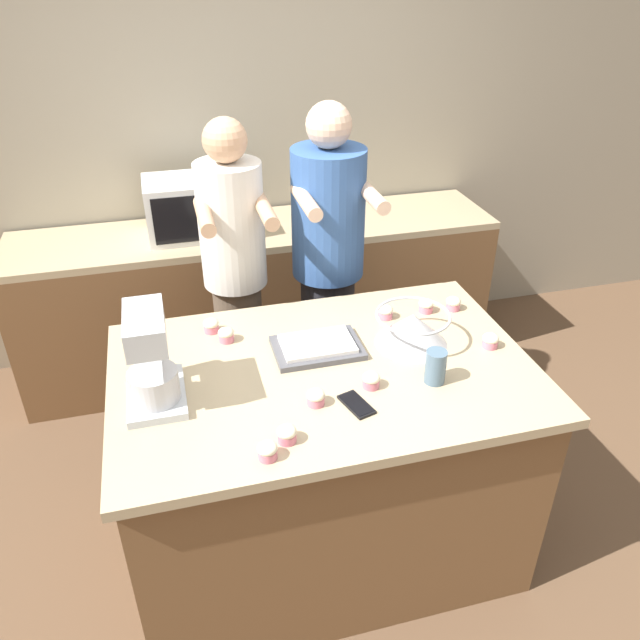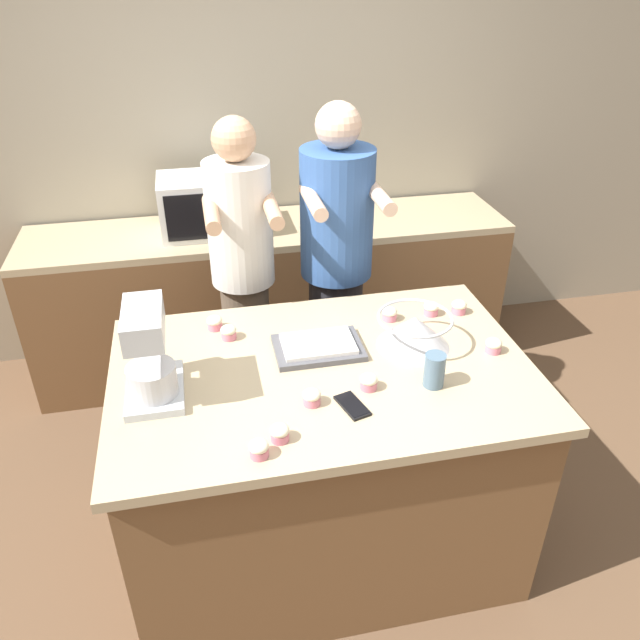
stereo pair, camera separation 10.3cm
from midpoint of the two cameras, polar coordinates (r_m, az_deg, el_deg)
name	(u,v)px [view 1 (the left image)]	position (r m, az deg, el deg)	size (l,w,h in m)	color
ground_plane	(323,537)	(3.01, -0.76, -19.22)	(16.00, 16.00, 0.00)	brown
back_wall	(242,137)	(3.85, -7.92, 16.26)	(10.00, 0.06, 2.70)	gray
island_counter	(323,460)	(2.66, -0.83, -12.67)	(1.59, 1.04, 0.95)	brown
back_counter	(260,297)	(3.86, -6.24, 2.10)	(2.80, 0.60, 0.92)	brown
person_left	(236,287)	(3.03, -8.62, 3.00)	(0.32, 0.49, 1.71)	brown
person_right	(328,274)	(3.09, -0.22, 4.20)	(0.36, 0.51, 1.75)	#232328
stand_mixer	(151,363)	(2.21, -16.49, -3.79)	(0.20, 0.30, 0.35)	#B2B7BC
mixing_bowl	(412,328)	(2.48, 7.25, -0.73)	(0.30, 0.30, 0.13)	#BCBCC1
baking_tray	(317,347)	(2.45, -1.45, -2.47)	(0.34, 0.23, 0.04)	#4C4C51
microwave_oven	(189,207)	(3.57, -12.70, 10.01)	(0.47, 0.36, 0.32)	silver
cell_phone	(356,404)	(2.18, 1.99, -7.75)	(0.11, 0.16, 0.01)	black
drinking_glass	(436,367)	(2.28, 9.26, -4.26)	(0.08, 0.08, 0.13)	slate
cupcake_0	(371,380)	(2.25, 3.38, -5.53)	(0.06, 0.06, 0.06)	#D17084
cupcake_1	(490,340)	(2.54, 14.21, -1.84)	(0.06, 0.06, 0.06)	#D17084
cupcake_2	(385,312)	(2.66, 4.91, 0.74)	(0.06, 0.06, 0.06)	#D17084
cupcake_3	(226,335)	(2.54, -9.74, -1.35)	(0.06, 0.06, 0.06)	#D17084
cupcake_4	(426,306)	(2.73, 8.60, 1.29)	(0.06, 0.06, 0.06)	#D17084
cupcake_5	(453,303)	(2.77, 11.05, 1.49)	(0.06, 0.06, 0.06)	#D17084
cupcake_6	(267,451)	(1.98, -6.34, -11.81)	(0.06, 0.06, 0.06)	#D17084
cupcake_7	(316,397)	(2.17, -1.76, -7.10)	(0.06, 0.06, 0.06)	#D17084
cupcake_8	(211,325)	(2.61, -11.05, -0.51)	(0.06, 0.06, 0.06)	#D17084
cupcake_9	(287,434)	(2.03, -4.52, -10.38)	(0.06, 0.06, 0.06)	#D17084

